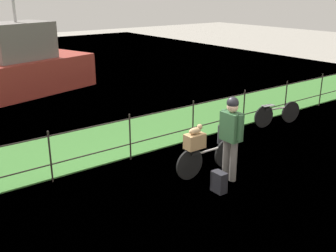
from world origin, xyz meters
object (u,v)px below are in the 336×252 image
at_px(bicycle_main, 208,158).
at_px(backpack_on_paving, 219,182).
at_px(wooden_crate, 195,141).
at_px(bicycle_parked, 277,114).
at_px(mooring_bollard, 222,134).
at_px(terrier_dog, 196,130).
at_px(moored_boat_near, 21,68).
at_px(cyclist_person, 231,131).

relative_size(bicycle_main, backpack_on_paving, 4.07).
xyz_separation_m(wooden_crate, bicycle_parked, (3.98, 1.13, -0.45)).
xyz_separation_m(backpack_on_paving, mooring_bollard, (1.79, 1.76, 0.03)).
height_order(terrier_dog, mooring_bollard, terrier_dog).
bearing_deg(wooden_crate, moored_boat_near, 92.81).
bearing_deg(bicycle_main, moored_boat_near, 95.07).
xyz_separation_m(bicycle_main, moored_boat_near, (-0.80, 9.04, 0.59)).
bearing_deg(cyclist_person, wooden_crate, 138.35).
bearing_deg(terrier_dog, mooring_bollard, 30.49).
height_order(terrier_dog, cyclist_person, cyclist_person).
bearing_deg(bicycle_parked, wooden_crate, -164.22).
bearing_deg(cyclist_person, moored_boat_near, 95.78).
bearing_deg(cyclist_person, backpack_on_paving, -153.11).
relative_size(backpack_on_paving, moored_boat_near, 0.07).
height_order(mooring_bollard, moored_boat_near, moored_boat_near).
distance_m(backpack_on_paving, moored_boat_near, 9.80).
height_order(wooden_crate, backpack_on_paving, wooden_crate).
distance_m(terrier_dog, moored_boat_near, 9.04).
relative_size(backpack_on_paving, mooring_bollard, 0.87).
bearing_deg(bicycle_main, bicycle_parked, 17.37).
xyz_separation_m(wooden_crate, mooring_bollard, (1.76, 1.02, -0.55)).
bearing_deg(moored_boat_near, bicycle_main, -84.93).
relative_size(bicycle_main, mooring_bollard, 3.54).
bearing_deg(wooden_crate, bicycle_parked, 15.78).
relative_size(wooden_crate, moored_boat_near, 0.07).
relative_size(mooring_bollard, moored_boat_near, 0.08).
relative_size(wooden_crate, terrier_dog, 1.26).
distance_m(bicycle_main, terrier_dog, 0.75).
distance_m(cyclist_person, bicycle_parked, 3.87).
relative_size(bicycle_main, terrier_dog, 5.15).
distance_m(cyclist_person, backpack_on_paving, 1.01).
height_order(wooden_crate, mooring_bollard, wooden_crate).
bearing_deg(bicycle_parked, moored_boat_near, 119.24).
relative_size(bicycle_main, bicycle_parked, 1.05).
height_order(terrier_dog, moored_boat_near, moored_boat_near).
bearing_deg(bicycle_parked, terrier_dog, -164.12).
xyz_separation_m(terrier_dog, bicycle_parked, (3.96, 1.13, -0.68)).
relative_size(cyclist_person, moored_boat_near, 0.30).
relative_size(cyclist_person, mooring_bollard, 3.65).
relative_size(bicycle_main, wooden_crate, 4.10).
bearing_deg(moored_boat_near, backpack_on_paving, -87.56).
bearing_deg(wooden_crate, bicycle_main, -1.23).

